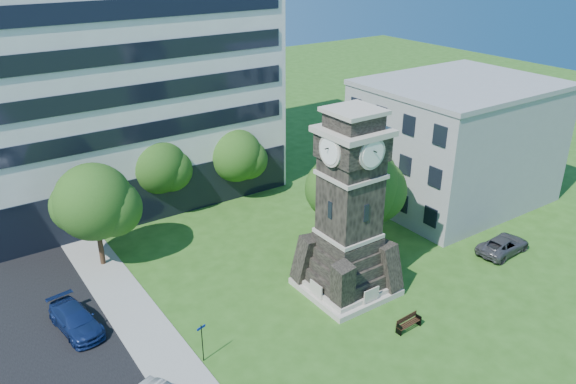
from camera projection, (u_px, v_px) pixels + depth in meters
ground at (328, 320)px, 33.92m from camera, size 160.00×160.00×0.00m
sidewalk at (148, 333)px, 32.75m from camera, size 3.00×70.00×0.06m
clock_tower at (349, 217)px, 34.80m from camera, size 5.40×5.40×12.22m
office_tall at (107, 31)px, 45.83m from camera, size 26.20×15.11×28.60m
office_low at (455, 141)px, 48.12m from camera, size 15.20×12.20×10.40m
car_street_north at (76, 320)px, 32.85m from camera, size 2.52×4.90×1.36m
car_east_lot at (503, 245)px, 41.01m from camera, size 4.63×2.35×1.25m
park_bench at (408, 322)px, 32.98m from camera, size 1.71×0.46×0.88m
street_sign at (202, 339)px, 30.08m from camera, size 0.56×0.06×2.35m
tree_nw at (95, 204)px, 37.94m from camera, size 5.84×5.31×7.53m
tree_nc at (158, 167)px, 45.58m from camera, size 5.28×4.80×6.74m
tree_ne at (236, 157)px, 48.58m from camera, size 5.09×4.63×6.32m
tree_east at (356, 187)px, 41.01m from camera, size 7.14×6.49×7.94m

